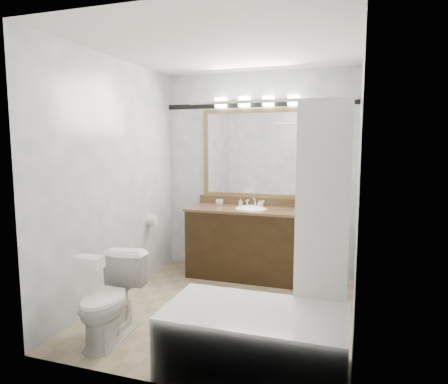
{
  "coord_description": "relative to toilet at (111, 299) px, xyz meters",
  "views": [
    {
      "loc": [
        1.18,
        -3.57,
        1.64
      ],
      "look_at": [
        -0.12,
        0.35,
        1.12
      ],
      "focal_mm": 32.0,
      "sensor_mm": 36.0,
      "label": 1
    }
  ],
  "objects": [
    {
      "name": "vanity",
      "position": [
        0.71,
        1.88,
        0.09
      ],
      "size": [
        1.53,
        0.58,
        0.97
      ],
      "color": "black",
      "rests_on": "ground"
    },
    {
      "name": "tp_roll",
      "position": [
        -0.43,
        1.53,
        0.35
      ],
      "size": [
        0.11,
        0.12,
        0.12
      ],
      "primitive_type": "cylinder",
      "rotation": [
        0.0,
        1.57,
        0.0
      ],
      "color": "white",
      "rests_on": "room"
    },
    {
      "name": "room",
      "position": [
        0.71,
        0.86,
        0.9
      ],
      "size": [
        2.42,
        2.62,
        2.52
      ],
      "color": "tan",
      "rests_on": "ground"
    },
    {
      "name": "toilet",
      "position": [
        0.0,
        0.0,
        0.0
      ],
      "size": [
        0.44,
        0.71,
        0.7
      ],
      "primitive_type": "imported",
      "rotation": [
        0.0,
        0.0,
        0.07
      ],
      "color": "white",
      "rests_on": "ground"
    },
    {
      "name": "coffee_maker",
      "position": [
        1.33,
        1.87,
        0.66
      ],
      "size": [
        0.16,
        0.21,
        0.31
      ],
      "rotation": [
        0.0,
        0.0,
        -0.09
      ],
      "color": "black",
      "rests_on": "vanity"
    },
    {
      "name": "soap_bar",
      "position": [
        0.67,
        2.0,
        0.51
      ],
      "size": [
        0.09,
        0.07,
        0.02
      ],
      "primitive_type": "cube",
      "rotation": [
        0.0,
        0.0,
        0.34
      ],
      "color": "beige",
      "rests_on": "vanity"
    },
    {
      "name": "soap_bottle_b",
      "position": [
        0.77,
        2.06,
        0.54
      ],
      "size": [
        0.07,
        0.07,
        0.08
      ],
      "primitive_type": "imported",
      "rotation": [
        0.0,
        0.0,
        -0.14
      ],
      "color": "white",
      "rests_on": "vanity"
    },
    {
      "name": "tissue_box",
      "position": [
        0.0,
        -0.26,
        0.39
      ],
      "size": [
        0.21,
        0.12,
        0.09
      ],
      "primitive_type": "cube",
      "rotation": [
        0.0,
        0.0,
        0.01
      ],
      "color": "white",
      "rests_on": "toilet"
    },
    {
      "name": "accent_stripe",
      "position": [
        0.71,
        2.16,
        1.75
      ],
      "size": [
        2.4,
        0.01,
        0.06
      ],
      "primitive_type": "cube",
      "color": "black",
      "rests_on": "room"
    },
    {
      "name": "soap_bottle_a",
      "position": [
        0.54,
        2.02,
        0.55
      ],
      "size": [
        0.05,
        0.05,
        0.09
      ],
      "primitive_type": "imported",
      "rotation": [
        0.0,
        0.0,
        0.19
      ],
      "color": "white",
      "rests_on": "vanity"
    },
    {
      "name": "vanity_light_bar",
      "position": [
        0.71,
        2.09,
        1.78
      ],
      "size": [
        1.02,
        0.14,
        0.12
      ],
      "color": "silver",
      "rests_on": "room"
    },
    {
      "name": "mirror",
      "position": [
        0.71,
        2.15,
        1.15
      ],
      "size": [
        1.4,
        0.04,
        1.1
      ],
      "color": "olive",
      "rests_on": "room"
    },
    {
      "name": "bathtub",
      "position": [
        1.26,
        -0.04,
        -0.07
      ],
      "size": [
        1.3,
        0.75,
        1.96
      ],
      "color": "white",
      "rests_on": "ground"
    },
    {
      "name": "cup_left",
      "position": [
        0.26,
        2.02,
        0.54
      ],
      "size": [
        0.12,
        0.12,
        0.07
      ],
      "primitive_type": "imported",
      "rotation": [
        0.0,
        0.0,
        0.39
      ],
      "color": "white",
      "rests_on": "vanity"
    }
  ]
}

